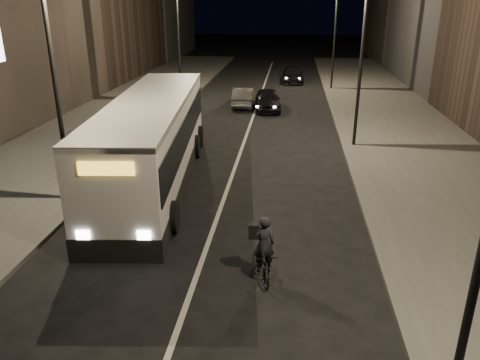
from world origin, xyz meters
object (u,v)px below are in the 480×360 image
(city_bus, at_px, (153,137))
(car_far, at_px, (293,75))
(streetlight_right_mid, at_px, (358,37))
(streetlight_left_near, at_px, (58,53))
(car_mid, at_px, (243,97))
(streetlight_right_far, at_px, (332,21))
(streetlight_left_far, at_px, (181,24))
(car_near, at_px, (268,100))
(cyclist_on_bicycle, at_px, (264,258))

(city_bus, distance_m, car_far, 25.84)
(streetlight_right_mid, height_order, car_far, streetlight_right_mid)
(streetlight_left_near, xyz_separation_m, car_mid, (4.39, 17.07, -4.71))
(streetlight_right_mid, xyz_separation_m, city_bus, (-8.37, -5.67, -3.48))
(streetlight_right_far, relative_size, streetlight_left_near, 1.00)
(streetlight_left_near, distance_m, car_mid, 18.24)
(streetlight_right_far, xyz_separation_m, streetlight_left_far, (-10.66, -6.00, 0.00))
(streetlight_left_far, distance_m, car_near, 7.95)
(city_bus, height_order, car_mid, city_bus)
(streetlight_right_mid, distance_m, car_mid, 11.99)
(streetlight_left_near, distance_m, city_bus, 4.78)
(streetlight_left_far, xyz_separation_m, car_mid, (4.39, -0.93, -4.71))
(cyclist_on_bicycle, bearing_deg, car_mid, 84.77)
(streetlight_right_mid, relative_size, car_mid, 2.07)
(streetlight_left_near, height_order, streetlight_left_far, same)
(streetlight_right_mid, distance_m, car_near, 10.35)
(streetlight_right_far, relative_size, car_mid, 2.07)
(streetlight_right_far, distance_m, streetlight_left_near, 26.26)
(streetlight_left_far, bearing_deg, car_far, 50.82)
(city_bus, xyz_separation_m, car_far, (5.49, 25.22, -1.22))
(streetlight_left_near, bearing_deg, car_mid, 75.57)
(car_mid, bearing_deg, streetlight_right_far, -134.30)
(car_near, relative_size, car_far, 0.89)
(car_far, bearing_deg, car_near, -100.09)
(streetlight_right_far, height_order, streetlight_left_far, same)
(streetlight_right_mid, bearing_deg, car_near, 119.38)
(car_far, bearing_deg, city_bus, -104.20)
(car_near, relative_size, car_mid, 1.03)
(city_bus, xyz_separation_m, car_mid, (2.10, 14.74, -1.23))
(cyclist_on_bicycle, xyz_separation_m, car_mid, (-2.75, 21.41, 0.01))
(streetlight_right_mid, height_order, car_near, streetlight_right_mid)
(city_bus, xyz_separation_m, car_near, (3.84, 13.72, -1.19))
(cyclist_on_bicycle, bearing_deg, streetlight_left_near, 136.16)
(streetlight_right_mid, distance_m, city_bus, 10.69)
(streetlight_right_far, bearing_deg, car_far, 129.11)
(streetlight_right_mid, relative_size, car_far, 1.78)
(streetlight_right_mid, relative_size, streetlight_left_near, 1.00)
(cyclist_on_bicycle, bearing_deg, streetlight_right_mid, 61.51)
(streetlight_right_mid, height_order, streetlight_right_far, same)
(streetlight_right_far, xyz_separation_m, city_bus, (-8.37, -21.67, -3.48))
(streetlight_right_far, bearing_deg, cyclist_on_bicycle, -97.08)
(streetlight_right_far, relative_size, cyclist_on_bicycle, 4.27)
(city_bus, height_order, car_far, city_bus)
(streetlight_right_far, xyz_separation_m, car_mid, (-6.27, -6.93, -4.71))
(streetlight_left_far, xyz_separation_m, cyclist_on_bicycle, (7.14, -22.34, -4.73))
(car_mid, xyz_separation_m, car_far, (3.39, 10.48, 0.01))
(streetlight_left_far, bearing_deg, streetlight_left_near, -90.00)
(cyclist_on_bicycle, bearing_deg, car_near, 80.28)
(city_bus, height_order, cyclist_on_bicycle, city_bus)
(city_bus, height_order, car_near, city_bus)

